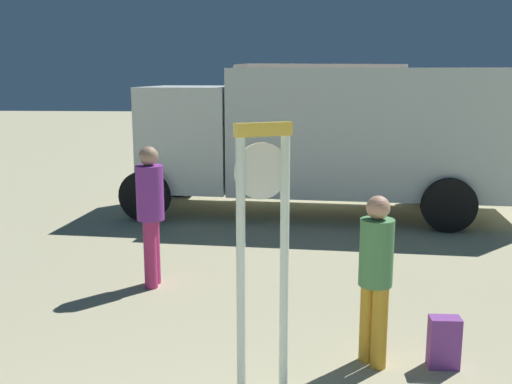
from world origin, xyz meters
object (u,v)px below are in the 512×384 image
at_px(person_near_clock, 375,272).
at_px(standing_clock, 263,234).
at_px(person_distant, 150,209).
at_px(box_truck_near, 336,133).
at_px(box_truck_far, 341,105).
at_px(backpack, 444,342).

bearing_deg(person_near_clock, standing_clock, -145.89).
xyz_separation_m(person_distant, box_truck_near, (2.49, 4.08, 0.53)).
bearing_deg(standing_clock, person_distant, 120.44).
bearing_deg(box_truck_far, box_truck_near, -95.13).
height_order(backpack, person_distant, person_distant).
relative_size(person_near_clock, backpack, 3.31).
bearing_deg(person_near_clock, backpack, -1.29).
distance_m(standing_clock, box_truck_near, 6.68).
bearing_deg(person_distant, standing_clock, -59.56).
relative_size(person_near_clock, box_truck_far, 0.21).
height_order(standing_clock, box_truck_near, box_truck_near).
relative_size(standing_clock, person_near_clock, 1.43).
xyz_separation_m(backpack, person_distant, (-3.06, 1.89, 0.74)).
bearing_deg(box_truck_far, backpack, -90.77).
distance_m(person_distant, box_truck_far, 13.04).
height_order(backpack, box_truck_far, box_truck_far).
relative_size(person_distant, box_truck_far, 0.23).
bearing_deg(backpack, person_distant, 148.31).
bearing_deg(person_near_clock, box_truck_far, 86.77).
bearing_deg(backpack, standing_clock, -158.12).
bearing_deg(backpack, box_truck_far, 89.23).
bearing_deg(standing_clock, person_near_clock, 34.11).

